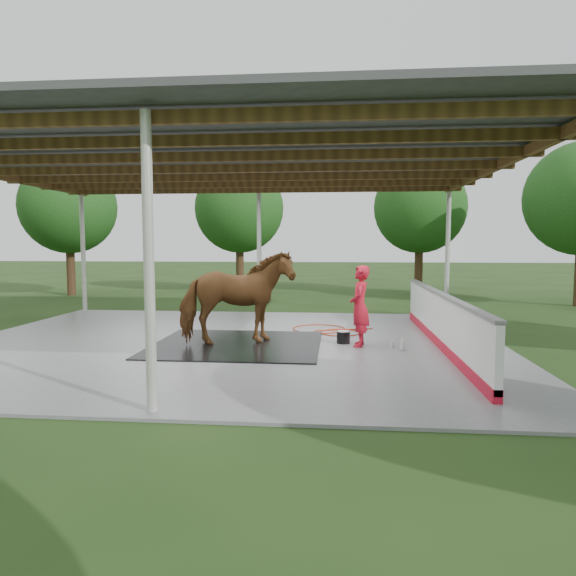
# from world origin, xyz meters

# --- Properties ---
(ground) EXTENTS (100.00, 100.00, 0.00)m
(ground) POSITION_xyz_m (0.00, 0.00, 0.00)
(ground) COLOR #1E3814
(concrete_slab) EXTENTS (12.00, 10.00, 0.05)m
(concrete_slab) POSITION_xyz_m (0.00, 0.00, 0.03)
(concrete_slab) COLOR slate
(concrete_slab) RESTS_ON ground
(pavilion_structure) EXTENTS (12.60, 10.60, 4.05)m
(pavilion_structure) POSITION_xyz_m (0.00, -0.00, 3.97)
(pavilion_structure) COLOR beige
(pavilion_structure) RESTS_ON ground
(dasher_board) EXTENTS (0.16, 8.00, 1.15)m
(dasher_board) POSITION_xyz_m (4.60, 0.00, 0.59)
(dasher_board) COLOR #B60F25
(dasher_board) RESTS_ON concrete_slab
(tree_belt) EXTENTS (28.00, 28.00, 5.80)m
(tree_belt) POSITION_xyz_m (0.30, 0.90, 3.79)
(tree_belt) COLOR #382314
(tree_belt) RESTS_ON ground
(rubber_mat) EXTENTS (3.57, 3.35, 0.03)m
(rubber_mat) POSITION_xyz_m (0.26, -0.28, 0.06)
(rubber_mat) COLOR black
(rubber_mat) RESTS_ON concrete_slab
(horse) EXTENTS (2.61, 1.87, 2.01)m
(horse) POSITION_xyz_m (0.26, -0.28, 1.08)
(horse) COLOR brown
(horse) RESTS_ON rubber_mat
(handler) EXTENTS (0.46, 0.66, 1.72)m
(handler) POSITION_xyz_m (2.89, -0.16, 0.91)
(handler) COLOR #B31324
(handler) RESTS_ON concrete_slab
(wash_bucket) EXTENTS (0.29, 0.29, 0.27)m
(wash_bucket) POSITION_xyz_m (2.55, 0.12, 0.19)
(wash_bucket) COLOR black
(wash_bucket) RESTS_ON concrete_slab
(soap_bottle_a) EXTENTS (0.11, 0.11, 0.28)m
(soap_bottle_a) POSITION_xyz_m (3.76, -0.50, 0.19)
(soap_bottle_a) COLOR silver
(soap_bottle_a) RESTS_ON concrete_slab
(soap_bottle_b) EXTENTS (0.12, 0.12, 0.19)m
(soap_bottle_b) POSITION_xyz_m (3.57, -0.25, 0.15)
(soap_bottle_b) COLOR #338CD8
(soap_bottle_b) RESTS_ON concrete_slab
(hose_coil) EXTENTS (2.20, 1.99, 0.02)m
(hose_coil) POSITION_xyz_m (2.05, 1.62, 0.06)
(hose_coil) COLOR #A6280B
(hose_coil) RESTS_ON concrete_slab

